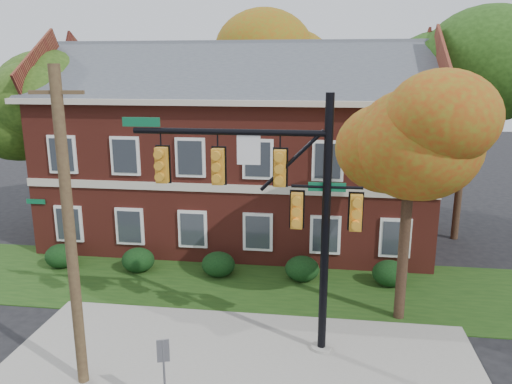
# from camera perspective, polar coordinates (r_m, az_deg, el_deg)

# --- Properties ---
(ground) EXTENTS (120.00, 120.00, 0.00)m
(ground) POSITION_cam_1_polar(r_m,az_deg,el_deg) (15.20, -2.01, -20.04)
(ground) COLOR black
(ground) RESTS_ON ground
(sidewalk) EXTENTS (14.00, 5.00, 0.08)m
(sidewalk) POSITION_cam_1_polar(r_m,az_deg,el_deg) (16.01, -1.38, -17.94)
(sidewalk) COLOR gray
(sidewalk) RESTS_ON ground
(grass_strip) EXTENTS (30.00, 6.00, 0.04)m
(grass_strip) POSITION_cam_1_polar(r_m,az_deg,el_deg) (20.38, 0.88, -10.60)
(grass_strip) COLOR #193811
(grass_strip) RESTS_ON ground
(apartment_building) EXTENTS (18.80, 8.80, 9.74)m
(apartment_building) POSITION_cam_1_polar(r_m,az_deg,el_deg) (24.96, -2.00, 5.89)
(apartment_building) COLOR maroon
(apartment_building) RESTS_ON ground
(hedge_far_left) EXTENTS (1.40, 1.26, 1.05)m
(hedge_far_left) POSITION_cam_1_polar(r_m,az_deg,el_deg) (23.54, -21.36, -6.83)
(hedge_far_left) COLOR black
(hedge_far_left) RESTS_ON ground
(hedge_left) EXTENTS (1.40, 1.26, 1.05)m
(hedge_left) POSITION_cam_1_polar(r_m,az_deg,el_deg) (22.09, -13.32, -7.58)
(hedge_left) COLOR black
(hedge_left) RESTS_ON ground
(hedge_center) EXTENTS (1.40, 1.26, 1.05)m
(hedge_center) POSITION_cam_1_polar(r_m,az_deg,el_deg) (21.12, -4.33, -8.24)
(hedge_center) COLOR black
(hedge_center) RESTS_ON ground
(hedge_right) EXTENTS (1.40, 1.26, 1.05)m
(hedge_right) POSITION_cam_1_polar(r_m,az_deg,el_deg) (20.71, 5.30, -8.72)
(hedge_right) COLOR black
(hedge_right) RESTS_ON ground
(hedge_far_right) EXTENTS (1.40, 1.26, 1.05)m
(hedge_far_right) POSITION_cam_1_polar(r_m,az_deg,el_deg) (20.89, 15.05, -8.97)
(hedge_far_right) COLOR black
(hedge_far_right) RESTS_ON ground
(tree_near_right) EXTENTS (4.50, 4.25, 8.58)m
(tree_near_right) POSITION_cam_1_polar(r_m,az_deg,el_deg) (16.65, 18.33, 6.96)
(tree_near_right) COLOR black
(tree_near_right) RESTS_ON ground
(tree_left_rear) EXTENTS (5.40, 5.10, 8.88)m
(tree_left_rear) POSITION_cam_1_polar(r_m,az_deg,el_deg) (27.16, -23.42, 9.02)
(tree_left_rear) COLOR black
(tree_left_rear) RESTS_ON ground
(tree_right_rear) EXTENTS (6.30, 5.95, 10.62)m
(tree_right_rear) POSITION_cam_1_polar(r_m,az_deg,el_deg) (26.20, 24.08, 11.98)
(tree_right_rear) COLOR black
(tree_right_rear) RESTS_ON ground
(tree_far_rear) EXTENTS (6.84, 6.46, 11.52)m
(tree_far_rear) POSITION_cam_1_polar(r_m,az_deg,el_deg) (32.32, 2.79, 14.59)
(tree_far_rear) COLOR black
(tree_far_rear) RESTS_ON ground
(traffic_signal) EXTENTS (7.04, 0.63, 7.86)m
(traffic_signal) POSITION_cam_1_polar(r_m,az_deg,el_deg) (14.42, 2.45, -0.58)
(traffic_signal) COLOR gray
(traffic_signal) RESTS_ON ground
(utility_pole) EXTENTS (1.34, 0.32, 8.61)m
(utility_pole) POSITION_cam_1_polar(r_m,az_deg,el_deg) (13.71, -20.51, -4.50)
(utility_pole) COLOR #443120
(utility_pole) RESTS_ON ground
(sign_post) EXTENTS (0.31, 0.14, 2.14)m
(sign_post) POSITION_cam_1_polar(r_m,az_deg,el_deg) (13.10, -10.49, -18.85)
(sign_post) COLOR slate
(sign_post) RESTS_ON ground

